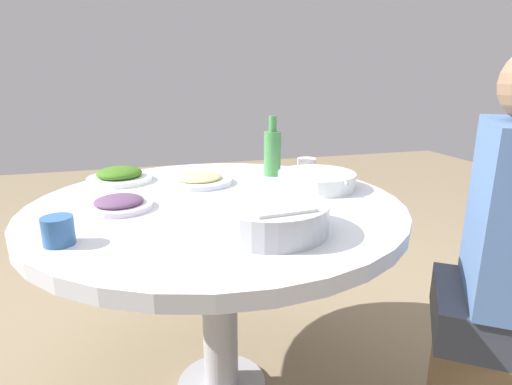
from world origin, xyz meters
TOP-DOWN VIEW (x-y plane):
  - round_dining_table at (0.00, 0.00)m, footprint 1.18×1.18m
  - rice_bowl at (0.30, 0.08)m, footprint 0.30×0.30m
  - soup_bowl at (-0.06, 0.37)m, footprint 0.29×0.28m
  - dish_noodles at (-0.24, -0.02)m, footprint 0.25×0.25m
  - dish_eggplant at (-0.01, -0.30)m, footprint 0.20×0.20m
  - dish_greens at (-0.35, -0.30)m, footprint 0.24×0.24m
  - green_bottle at (-0.29, 0.28)m, footprint 0.07×0.07m
  - tea_cup_near at (-0.29, 0.43)m, footprint 0.08×0.08m
  - tea_cup_far at (0.24, -0.43)m, footprint 0.07×0.07m

SIDE VIEW (x-z plane):
  - round_dining_table at x=0.00m, z-range 0.27..0.99m
  - dish_noodles at x=-0.24m, z-range 0.72..0.76m
  - dish_eggplant at x=-0.01m, z-range 0.72..0.76m
  - dish_greens at x=-0.35m, z-range 0.72..0.77m
  - soup_bowl at x=-0.06m, z-range 0.72..0.78m
  - tea_cup_near at x=-0.29m, z-range 0.72..0.78m
  - tea_cup_far at x=0.24m, z-range 0.72..0.79m
  - rice_bowl at x=0.30m, z-range 0.72..0.81m
  - green_bottle at x=-0.29m, z-range 0.70..0.94m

